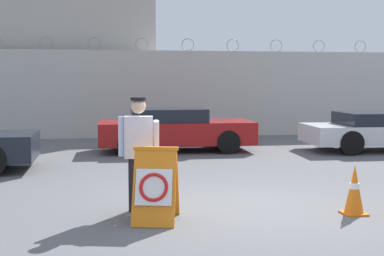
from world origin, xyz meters
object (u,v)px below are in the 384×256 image
at_px(barricade_sign, 156,185).
at_px(security_guard, 139,148).
at_px(parked_car_rear_sedan, 174,129).
at_px(traffic_cone_near, 354,190).

xyz_separation_m(barricade_sign, security_guard, (-0.20, 0.66, 0.46)).
xyz_separation_m(security_guard, parked_car_rear_sedan, (1.46, 7.13, -0.36)).
height_order(security_guard, traffic_cone_near, security_guard).
xyz_separation_m(barricade_sign, parked_car_rear_sedan, (1.26, 7.79, 0.09)).
bearing_deg(barricade_sign, security_guard, 120.06).
distance_m(traffic_cone_near, parked_car_rear_sedan, 8.04).
relative_size(barricade_sign, security_guard, 0.61).
bearing_deg(traffic_cone_near, security_guard, 167.53).
bearing_deg(parked_car_rear_sedan, barricade_sign, -98.71).
bearing_deg(security_guard, barricade_sign, -68.42).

